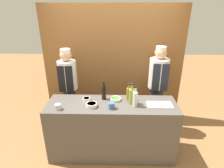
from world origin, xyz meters
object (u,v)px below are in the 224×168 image
at_px(sauce_bowl_yellow, 92,105).
at_px(chef_right, 157,87).
at_px(cup_blue, 112,106).
at_px(bottle_clear, 135,99).
at_px(bottle_soy, 104,92).
at_px(chef_left, 69,88).
at_px(sauce_bowl_red, 86,99).
at_px(bottle_oil, 131,96).
at_px(cutting_board, 160,105).
at_px(bottle_amber, 129,93).
at_px(cup_steel, 58,107).
at_px(sauce_bowl_green, 116,99).

bearing_deg(sauce_bowl_yellow, chef_right, 34.84).
bearing_deg(cup_blue, bottle_clear, 12.10).
bearing_deg(bottle_soy, chef_left, 142.65).
height_order(sauce_bowl_red, sauce_bowl_yellow, sauce_bowl_yellow).
height_order(bottle_oil, chef_right, chef_right).
distance_m(cutting_board, chef_right, 0.75).
distance_m(cutting_board, bottle_amber, 0.51).
bearing_deg(sauce_bowl_red, sauce_bowl_yellow, -61.16).
distance_m(sauce_bowl_red, cutting_board, 1.14).
height_order(bottle_clear, cup_steel, bottle_clear).
bearing_deg(sauce_bowl_yellow, bottle_clear, 2.53).
distance_m(sauce_bowl_red, sauce_bowl_yellow, 0.22).
relative_size(bottle_oil, cup_steel, 3.70).
xyz_separation_m(cutting_board, cup_blue, (-0.73, -0.10, 0.04)).
xyz_separation_m(sauce_bowl_yellow, bottle_amber, (0.57, 0.25, 0.07)).
distance_m(sauce_bowl_green, bottle_clear, 0.36).
xyz_separation_m(sauce_bowl_yellow, cutting_board, (1.03, 0.06, -0.02)).
height_order(sauce_bowl_yellow, cup_blue, cup_blue).
distance_m(cup_steel, chef_left, 0.89).
height_order(sauce_bowl_yellow, cup_steel, cup_steel).
xyz_separation_m(cutting_board, bottle_soy, (-0.86, 0.20, 0.12)).
height_order(cup_blue, chef_right, chef_right).
distance_m(cutting_board, bottle_soy, 0.89).
relative_size(sauce_bowl_green, bottle_oil, 0.50).
xyz_separation_m(cutting_board, chef_left, (-1.57, 0.74, -0.06)).
distance_m(sauce_bowl_green, chef_right, 0.98).
distance_m(sauce_bowl_yellow, bottle_oil, 0.62).
bearing_deg(chef_right, bottle_oil, -128.55).
relative_size(sauce_bowl_yellow, chef_left, 0.10).
relative_size(bottle_oil, bottle_clear, 1.03).
bearing_deg(bottle_oil, chef_left, 149.27).
distance_m(sauce_bowl_yellow, bottle_soy, 0.32).
relative_size(sauce_bowl_red, chef_left, 0.07).
bearing_deg(bottle_amber, sauce_bowl_red, -174.74).
xyz_separation_m(chef_left, chef_right, (1.68, 0.00, 0.02)).
xyz_separation_m(sauce_bowl_red, sauce_bowl_yellow, (0.11, -0.19, 0.01)).
distance_m(bottle_amber, cup_blue, 0.41).
bearing_deg(bottle_oil, cutting_board, -7.63).
bearing_deg(cup_blue, chef_left, 135.06).
bearing_deg(cutting_board, cup_blue, -171.80).
distance_m(cutting_board, chef_left, 1.74).
bearing_deg(chef_right, chef_left, -180.00).
bearing_deg(sauce_bowl_green, sauce_bowl_red, -177.27).
xyz_separation_m(bottle_amber, bottle_clear, (0.08, -0.23, 0.02)).
height_order(bottle_clear, cup_blue, bottle_clear).
xyz_separation_m(bottle_amber, bottle_oil, (0.03, -0.14, 0.02)).
distance_m(cutting_board, cup_blue, 0.74).
xyz_separation_m(sauce_bowl_red, bottle_soy, (0.28, 0.06, 0.10)).
bearing_deg(sauce_bowl_red, chef_left, 125.77).
relative_size(sauce_bowl_green, bottle_clear, 0.52).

